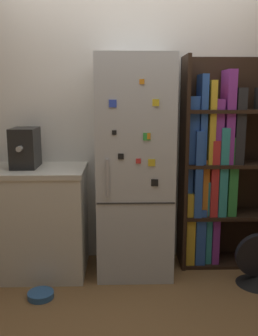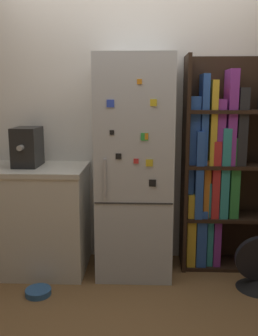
{
  "view_description": "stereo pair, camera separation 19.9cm",
  "coord_description": "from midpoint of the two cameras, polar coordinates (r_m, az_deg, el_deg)",
  "views": [
    {
      "loc": [
        -0.12,
        -2.91,
        1.51
      ],
      "look_at": [
        -0.05,
        0.15,
        0.91
      ],
      "focal_mm": 40.0,
      "sensor_mm": 36.0,
      "label": 1
    },
    {
      "loc": [
        0.07,
        -2.91,
        1.51
      ],
      "look_at": [
        -0.05,
        0.15,
        0.91
      ],
      "focal_mm": 40.0,
      "sensor_mm": 36.0,
      "label": 2
    }
  ],
  "objects": [
    {
      "name": "ground_plane",
      "position": [
        3.28,
        -0.9,
        -16.37
      ],
      "size": [
        16.0,
        16.0,
        0.0
      ],
      "primitive_type": "plane",
      "color": "olive"
    },
    {
      "name": "wall_back",
      "position": [
        3.39,
        -1.05,
        7.51
      ],
      "size": [
        8.0,
        0.05,
        2.6
      ],
      "color": "white",
      "rests_on": "ground_plane"
    },
    {
      "name": "refrigerator",
      "position": [
        3.13,
        -0.98,
        0.05
      ],
      "size": [
        0.62,
        0.59,
        1.82
      ],
      "color": "silver",
      "rests_on": "ground_plane"
    },
    {
      "name": "bookshelf",
      "position": [
        3.37,
        11.85,
        -0.07
      ],
      "size": [
        0.89,
        0.34,
        1.83
      ],
      "color": "black",
      "rests_on": "ground_plane"
    },
    {
      "name": "kitchen_counter",
      "position": [
        3.36,
        -16.84,
        -7.67
      ],
      "size": [
        1.0,
        0.61,
        0.91
      ],
      "color": "silver",
      "rests_on": "ground_plane"
    },
    {
      "name": "espresso_machine",
      "position": [
        3.25,
        -17.23,
        2.96
      ],
      "size": [
        0.2,
        0.36,
        0.33
      ],
      "color": "black",
      "rests_on": "kitchen_counter"
    },
    {
      "name": "guitar",
      "position": [
        3.24,
        17.44,
        -13.94
      ],
      "size": [
        0.38,
        0.34,
        1.12
      ],
      "color": "black",
      "rests_on": "ground_plane"
    },
    {
      "name": "pet_bowl",
      "position": [
        3.08,
        -15.21,
        -18.14
      ],
      "size": [
        0.2,
        0.2,
        0.05
      ],
      "color": "#3366A5",
      "rests_on": "ground_plane"
    }
  ]
}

